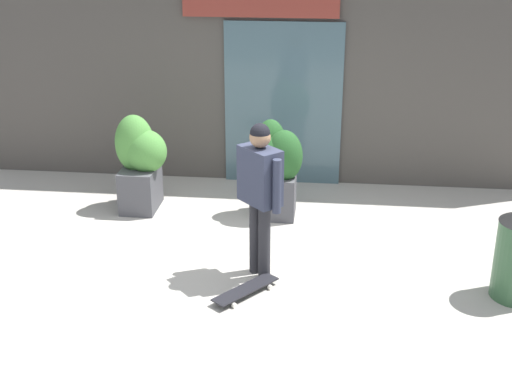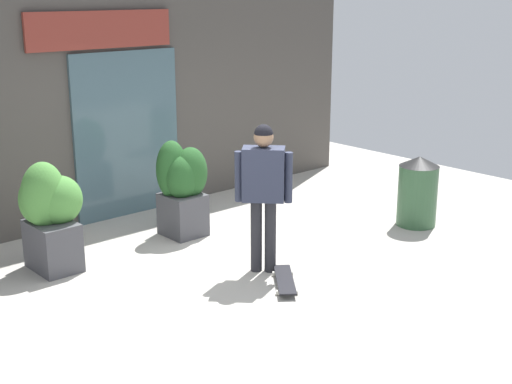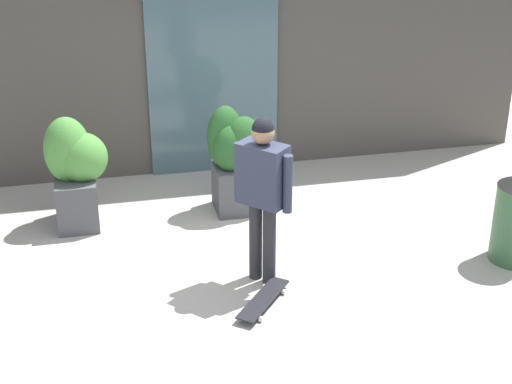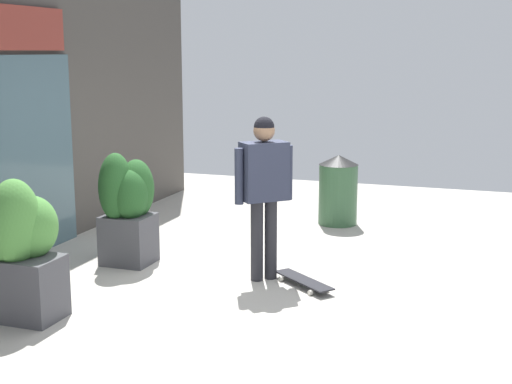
{
  "view_description": "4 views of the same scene",
  "coord_description": "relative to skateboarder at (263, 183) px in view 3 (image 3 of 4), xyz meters",
  "views": [
    {
      "loc": [
        0.85,
        -6.83,
        3.66
      ],
      "look_at": [
        0.11,
        -0.11,
        0.94
      ],
      "focal_mm": 48.47,
      "sensor_mm": 36.0,
      "label": 1
    },
    {
      "loc": [
        -4.94,
        -5.77,
        3.13
      ],
      "look_at": [
        0.11,
        -0.11,
        0.94
      ],
      "focal_mm": 49.52,
      "sensor_mm": 36.0,
      "label": 2
    },
    {
      "loc": [
        -1.39,
        -6.76,
        4.11
      ],
      "look_at": [
        0.11,
        -0.11,
        0.94
      ],
      "focal_mm": 54.93,
      "sensor_mm": 36.0,
      "label": 3
    },
    {
      "loc": [
        -6.7,
        -2.48,
        2.35
      ],
      "look_at": [
        0.11,
        -0.11,
        0.94
      ],
      "focal_mm": 50.28,
      "sensor_mm": 36.0,
      "label": 4
    }
  ],
  "objects": [
    {
      "name": "skateboard",
      "position": [
        -0.1,
        -0.46,
        -0.99
      ],
      "size": [
        0.65,
        0.74,
        0.08
      ],
      "rotation": [
        0.0,
        0.0,
        -2.25
      ],
      "color": "black",
      "rests_on": "ground_plane"
    },
    {
      "name": "planter_box_left",
      "position": [
        -1.77,
        1.68,
        -0.36
      ],
      "size": [
        0.69,
        0.66,
        1.28
      ],
      "color": "#47474C",
      "rests_on": "ground_plane"
    },
    {
      "name": "building_facade",
      "position": [
        -0.15,
        3.01,
        0.77
      ],
      "size": [
        8.84,
        0.31,
        3.67
      ],
      "color": "#4C4742",
      "rests_on": "ground_plane"
    },
    {
      "name": "planter_box_right",
      "position": [
        0.04,
        1.62,
        -0.38
      ],
      "size": [
        0.63,
        0.53,
        1.27
      ],
      "color": "#47474C",
      "rests_on": "ground_plane"
    },
    {
      "name": "ground_plane",
      "position": [
        -0.16,
        0.18,
        -1.06
      ],
      "size": [
        12.0,
        12.0,
        0.0
      ],
      "primitive_type": "plane",
      "color": "#B2ADA3"
    },
    {
      "name": "skateboarder",
      "position": [
        0.0,
        0.0,
        0.0
      ],
      "size": [
        0.51,
        0.52,
        1.71
      ],
      "rotation": [
        0.0,
        0.0,
        -2.38
      ],
      "color": "#28282D",
      "rests_on": "ground_plane"
    }
  ]
}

